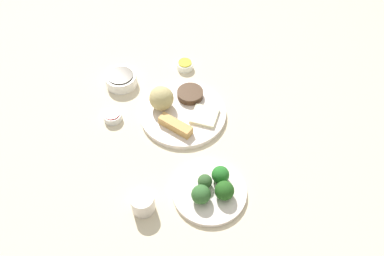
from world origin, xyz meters
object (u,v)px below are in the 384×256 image
object	(u,v)px
main_plate	(183,113)
sauce_ramekin_hot_mustard	(185,66)
sauce_ramekin_sweet_and_sour	(113,117)
broccoli_plate	(209,192)
teacup	(143,203)
soy_sauce_bowl	(121,80)

from	to	relation	value
main_plate	sauce_ramekin_hot_mustard	distance (m)	0.22
main_plate	sauce_ramekin_sweet_and_sour	distance (m)	0.22
sauce_ramekin_hot_mustard	main_plate	bearing A→B (deg)	109.34
broccoli_plate	teacup	bearing A→B (deg)	34.90
broccoli_plate	sauce_ramekin_sweet_and_sour	size ratio (longest dim) A/B	3.59
teacup	broccoli_plate	bearing A→B (deg)	-145.10
sauce_ramekin_hot_mustard	teacup	distance (m)	0.56
broccoli_plate	sauce_ramekin_sweet_and_sour	xyz separation A→B (m)	(0.37, -0.15, 0.01)
soy_sauce_bowl	sauce_ramekin_sweet_and_sour	distance (m)	0.16
teacup	sauce_ramekin_sweet_and_sour	bearing A→B (deg)	-48.70
sauce_ramekin_hot_mustard	teacup	bearing A→B (deg)	99.48
soy_sauce_bowl	sauce_ramekin_sweet_and_sour	bearing A→B (deg)	106.50
soy_sauce_bowl	main_plate	bearing A→B (deg)	166.63
main_plate	teacup	xyz separation A→B (m)	(-0.02, 0.34, 0.02)
sauce_ramekin_hot_mustard	teacup	size ratio (longest dim) A/B	0.91
sauce_ramekin_sweet_and_sour	main_plate	bearing A→B (deg)	-155.36
main_plate	soy_sauce_bowl	size ratio (longest dim) A/B	2.62
broccoli_plate	sauce_ramekin_sweet_and_sour	bearing A→B (deg)	-21.63
broccoli_plate	teacup	size ratio (longest dim) A/B	3.28
broccoli_plate	sauce_ramekin_hot_mustard	distance (m)	0.51
teacup	main_plate	bearing A→B (deg)	-86.79
sauce_ramekin_hot_mustard	sauce_ramekin_sweet_and_sour	size ratio (longest dim) A/B	1.00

